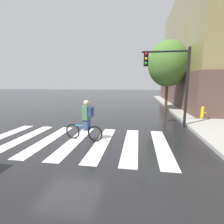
{
  "coord_description": "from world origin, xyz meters",
  "views": [
    {
      "loc": [
        2.84,
        -6.37,
        2.35
      ],
      "look_at": [
        1.76,
        0.48,
        1.18
      ],
      "focal_mm": 27.11,
      "sensor_mm": 36.0,
      "label": 1
    }
  ],
  "objects_px": {
    "cyclist": "(86,121)",
    "street_tree_near": "(168,64)",
    "traffic_light_near": "(171,74)",
    "fire_hydrant": "(202,112)"
  },
  "relations": [
    {
      "from": "cyclist",
      "to": "fire_hydrant",
      "type": "height_order",
      "value": "cyclist"
    },
    {
      "from": "cyclist",
      "to": "street_tree_near",
      "type": "relative_size",
      "value": 0.29
    },
    {
      "from": "cyclist",
      "to": "street_tree_near",
      "type": "distance_m",
      "value": 10.3
    },
    {
      "from": "fire_hydrant",
      "to": "street_tree_near",
      "type": "distance_m",
      "value": 5.45
    },
    {
      "from": "cyclist",
      "to": "traffic_light_near",
      "type": "relative_size",
      "value": 0.4
    },
    {
      "from": "cyclist",
      "to": "traffic_light_near",
      "type": "bearing_deg",
      "value": 37.84
    },
    {
      "from": "cyclist",
      "to": "fire_hydrant",
      "type": "distance_m",
      "value": 7.86
    },
    {
      "from": "cyclist",
      "to": "street_tree_near",
      "type": "xyz_separation_m",
      "value": [
        4.49,
        8.71,
        3.15
      ]
    },
    {
      "from": "cyclist",
      "to": "traffic_light_near",
      "type": "xyz_separation_m",
      "value": [
        3.78,
        2.94,
        2.02
      ]
    },
    {
      "from": "cyclist",
      "to": "street_tree_near",
      "type": "height_order",
      "value": "street_tree_near"
    }
  ]
}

